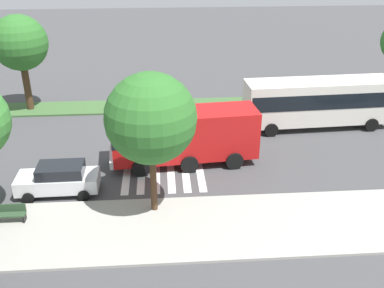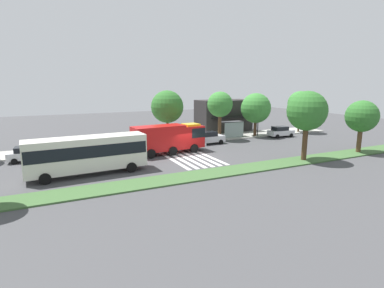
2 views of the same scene
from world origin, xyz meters
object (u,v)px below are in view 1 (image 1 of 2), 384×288
(sidewalk_tree_west, at_px, (151,119))
(parked_car_mid, at_px, (59,179))
(median_tree_west, at_px, (20,43))
(transit_bus, at_px, (318,100))
(fire_truck, at_px, (181,135))
(bench_near_shelter, at_px, (10,213))

(sidewalk_tree_west, bearing_deg, parked_car_mid, -22.36)
(median_tree_west, bearing_deg, transit_bus, 167.31)
(fire_truck, height_order, bench_near_shelter, fire_truck)
(sidewalk_tree_west, bearing_deg, bench_near_shelter, 4.11)
(bench_near_shelter, relative_size, median_tree_west, 0.21)
(transit_bus, distance_m, median_tree_west, 23.19)
(fire_truck, distance_m, median_tree_west, 16.04)
(fire_truck, bearing_deg, bench_near_shelter, 27.94)
(parked_car_mid, bearing_deg, bench_near_shelter, 53.42)
(fire_truck, height_order, sidewalk_tree_west, sidewalk_tree_west)
(fire_truck, relative_size, transit_bus, 0.86)
(fire_truck, xyz_separation_m, parked_car_mid, (7.03, 3.08, -1.09))
(transit_bus, height_order, sidewalk_tree_west, sidewalk_tree_west)
(sidewalk_tree_west, height_order, median_tree_west, median_tree_west)
(bench_near_shelter, bearing_deg, sidewalk_tree_west, -175.89)
(bench_near_shelter, bearing_deg, median_tree_west, -79.49)
(transit_bus, bearing_deg, bench_near_shelter, -153.66)
(fire_truck, bearing_deg, median_tree_west, -45.05)
(parked_car_mid, relative_size, sidewalk_tree_west, 0.61)
(parked_car_mid, distance_m, median_tree_west, 14.81)
(bench_near_shelter, bearing_deg, transit_bus, -150.81)
(fire_truck, height_order, median_tree_west, median_tree_west)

